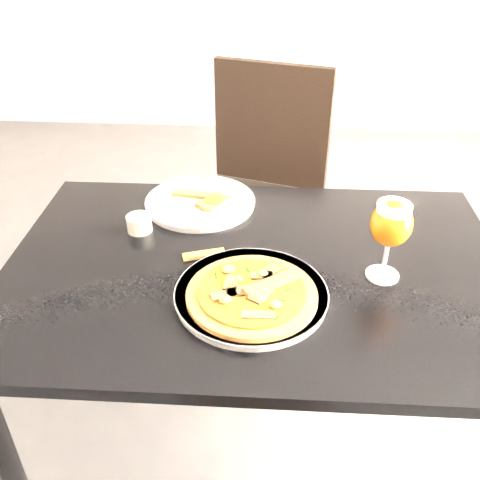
# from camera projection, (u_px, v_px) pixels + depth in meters

# --- Properties ---
(dining_table) EXTENTS (1.21, 0.81, 0.75)m
(dining_table) POSITION_uv_depth(u_px,v_px,m) (255.00, 294.00, 1.33)
(dining_table) COLOR black
(dining_table) RESTS_ON ground
(chair_far) EXTENTS (0.57, 0.57, 1.00)m
(chair_far) POSITION_uv_depth(u_px,v_px,m) (259.00, 193.00, 2.00)
(chair_far) COLOR black
(chair_far) RESTS_ON ground
(plate_main) EXTENTS (0.43, 0.43, 0.02)m
(plate_main) POSITION_uv_depth(u_px,v_px,m) (251.00, 295.00, 1.17)
(plate_main) COLOR silver
(plate_main) RESTS_ON dining_table
(pizza) EXTENTS (0.28, 0.28, 0.03)m
(pizza) POSITION_uv_depth(u_px,v_px,m) (252.00, 293.00, 1.14)
(pizza) COLOR #A57127
(pizza) RESTS_ON plate_main
(plate_second) EXTENTS (0.31, 0.31, 0.02)m
(plate_second) POSITION_uv_depth(u_px,v_px,m) (200.00, 202.00, 1.51)
(plate_second) COLOR silver
(plate_second) RESTS_ON dining_table
(crust_scraps) EXTENTS (0.17, 0.11, 0.01)m
(crust_scraps) POSITION_uv_depth(u_px,v_px,m) (207.00, 199.00, 1.50)
(crust_scraps) COLOR #A57127
(crust_scraps) RESTS_ON plate_second
(loose_crust) EXTENTS (0.11, 0.06, 0.01)m
(loose_crust) POSITION_uv_depth(u_px,v_px,m) (204.00, 254.00, 1.30)
(loose_crust) COLOR #A57127
(loose_crust) RESTS_ON dining_table
(sauce_cup) EXTENTS (0.07, 0.07, 0.04)m
(sauce_cup) POSITION_uv_depth(u_px,v_px,m) (139.00, 223.00, 1.39)
(sauce_cup) COLOR beige
(sauce_cup) RESTS_ON dining_table
(beer_glass) EXTENTS (0.09, 0.09, 0.20)m
(beer_glass) POSITION_uv_depth(u_px,v_px,m) (391.00, 224.00, 1.16)
(beer_glass) COLOR #AFB3B8
(beer_glass) RESTS_ON dining_table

